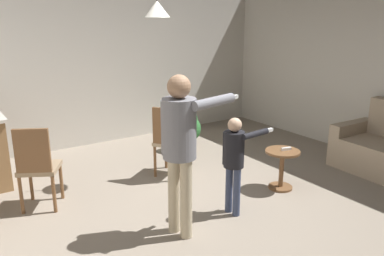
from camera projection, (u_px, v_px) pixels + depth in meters
The scene contains 11 objects.
ground at pixel (215, 208), 4.56m from camera, with size 7.68×7.68×0.00m, color gray.
wall_back at pixel (104, 66), 6.74m from camera, with size 6.40×0.10×2.70m, color beige.
wall_right at pixel (384, 72), 5.92m from camera, with size 0.10×6.40×2.70m, color beige.
side_table_by_couch at pixel (282, 165), 5.01m from camera, with size 0.44×0.44×0.52m.
person_adult at pixel (180, 139), 3.76m from camera, with size 0.84×0.47×1.64m.
person_child at pixel (235, 155), 4.26m from camera, with size 0.60×0.32×1.12m.
dining_chair_by_counter at pixel (37, 165), 4.41m from camera, with size 0.57×0.57×1.00m.
dining_chair_centre_back at pixel (170, 139), 5.36m from camera, with size 0.58×0.58×1.00m.
potted_plant_corner at pixel (187, 128), 6.49m from camera, with size 0.46×0.46×0.70m.
spare_remote_on_table at pixel (286, 149), 4.96m from camera, with size 0.04×0.13×0.04m, color white.
ceiling_light_pendant at pixel (157, 9), 4.77m from camera, with size 0.32×0.32×0.55m.
Camera 1 is at (-2.54, -3.27, 2.14)m, focal length 36.50 mm.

